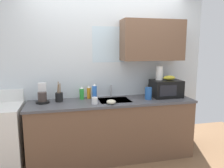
# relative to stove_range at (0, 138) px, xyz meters

# --- Properties ---
(kitchen_wall_assembly) EXTENTS (3.23, 0.42, 2.50)m
(kitchen_wall_assembly) POSITION_rel_stove_range_xyz_m (1.71, 0.31, 0.90)
(kitchen_wall_assembly) COLOR silver
(kitchen_wall_assembly) RESTS_ON ground
(counter_unit) EXTENTS (2.46, 0.63, 0.90)m
(counter_unit) POSITION_rel_stove_range_xyz_m (1.58, -0.00, 0.00)
(counter_unit) COLOR brown
(counter_unit) RESTS_ON ground
(sink_faucet) EXTENTS (0.03, 0.03, 0.19)m
(sink_faucet) POSITION_rel_stove_range_xyz_m (1.62, 0.24, 0.54)
(sink_faucet) COLOR #B2B5BA
(sink_faucet) RESTS_ON counter_unit
(stove_range) EXTENTS (0.60, 0.60, 1.08)m
(stove_range) POSITION_rel_stove_range_xyz_m (0.00, 0.00, 0.00)
(stove_range) COLOR white
(stove_range) RESTS_ON ground
(microwave) EXTENTS (0.46, 0.35, 0.27)m
(microwave) POSITION_rel_stove_range_xyz_m (2.47, 0.04, 0.58)
(microwave) COLOR black
(microwave) RESTS_ON counter_unit
(banana_bunch) EXTENTS (0.20, 0.11, 0.07)m
(banana_bunch) POSITION_rel_stove_range_xyz_m (2.52, 0.05, 0.75)
(banana_bunch) COLOR gold
(banana_bunch) RESTS_ON microwave
(paper_towel_roll) EXTENTS (0.11, 0.11, 0.22)m
(paper_towel_roll) POSITION_rel_stove_range_xyz_m (2.37, 0.10, 0.82)
(paper_towel_roll) COLOR white
(paper_towel_roll) RESTS_ON microwave
(coffee_maker) EXTENTS (0.19, 0.21, 0.28)m
(coffee_maker) POSITION_rel_stove_range_xyz_m (0.58, 0.10, 0.55)
(coffee_maker) COLOR black
(coffee_maker) RESTS_ON counter_unit
(dish_soap_bottle_blue) EXTENTS (0.07, 0.07, 0.24)m
(dish_soap_bottle_blue) POSITION_rel_stove_range_xyz_m (1.34, 0.14, 0.56)
(dish_soap_bottle_blue) COLOR blue
(dish_soap_bottle_blue) RESTS_ON counter_unit
(dish_soap_bottle_orange) EXTENTS (0.06, 0.06, 0.20)m
(dish_soap_bottle_orange) POSITION_rel_stove_range_xyz_m (1.26, 0.21, 0.54)
(dish_soap_bottle_orange) COLOR orange
(dish_soap_bottle_orange) RESTS_ON counter_unit
(dish_soap_bottle_green) EXTENTS (0.07, 0.07, 0.20)m
(dish_soap_bottle_green) POSITION_rel_stove_range_xyz_m (1.15, 0.18, 0.53)
(dish_soap_bottle_green) COLOR green
(dish_soap_bottle_green) RESTS_ON counter_unit
(cereal_canister) EXTENTS (0.10, 0.10, 0.18)m
(cereal_canister) POSITION_rel_stove_range_xyz_m (2.13, -0.05, 0.53)
(cereal_canister) COLOR #2659A5
(cereal_canister) RESTS_ON counter_unit
(mug_white) EXTENTS (0.08, 0.08, 0.09)m
(mug_white) POSITION_rel_stove_range_xyz_m (1.30, -0.14, 0.49)
(mug_white) COLOR white
(mug_white) RESTS_ON counter_unit
(utensil_crock) EXTENTS (0.11, 0.11, 0.30)m
(utensil_crock) POSITION_rel_stove_range_xyz_m (0.81, 0.12, 0.51)
(utensil_crock) COLOR black
(utensil_crock) RESTS_ON counter_unit
(small_bowl) EXTENTS (0.13, 0.13, 0.06)m
(small_bowl) POSITION_rel_stove_range_xyz_m (1.52, -0.20, 0.47)
(small_bowl) COLOR beige
(small_bowl) RESTS_ON counter_unit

